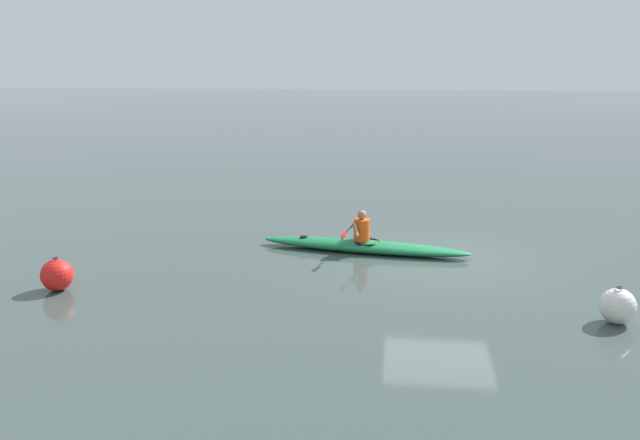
{
  "coord_description": "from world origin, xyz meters",
  "views": [
    {
      "loc": [
        0.99,
        14.97,
        4.47
      ],
      "look_at": [
        2.53,
        2.02,
        1.33
      ],
      "focal_mm": 38.24,
      "sensor_mm": 36.0,
      "label": 1
    }
  ],
  "objects_px": {
    "kayaker": "(361,228)",
    "mooring_buoy_channel_marker": "(618,306)",
    "kayak": "(364,246)",
    "mooring_buoy_orange_mid": "(57,275)"
  },
  "relations": [
    {
      "from": "kayak",
      "to": "kayaker",
      "type": "distance_m",
      "value": 0.45
    },
    {
      "from": "kayak",
      "to": "mooring_buoy_orange_mid",
      "type": "relative_size",
      "value": 7.45
    },
    {
      "from": "mooring_buoy_channel_marker",
      "to": "mooring_buoy_orange_mid",
      "type": "xyz_separation_m",
      "value": [
        10.38,
        -0.46,
        0.01
      ]
    },
    {
      "from": "kayak",
      "to": "mooring_buoy_orange_mid",
      "type": "bearing_deg",
      "value": 30.34
    },
    {
      "from": "kayaker",
      "to": "mooring_buoy_orange_mid",
      "type": "distance_m",
      "value": 6.68
    },
    {
      "from": "kayak",
      "to": "mooring_buoy_channel_marker",
      "type": "bearing_deg",
      "value": 139.68
    },
    {
      "from": "kayaker",
      "to": "mooring_buoy_orange_mid",
      "type": "relative_size",
      "value": 3.47
    },
    {
      "from": "kayaker",
      "to": "mooring_buoy_channel_marker",
      "type": "xyz_separation_m",
      "value": [
        -4.64,
        3.88,
        -0.27
      ]
    },
    {
      "from": "kayaker",
      "to": "mooring_buoy_orange_mid",
      "type": "bearing_deg",
      "value": 30.8
    },
    {
      "from": "kayaker",
      "to": "mooring_buoy_orange_mid",
      "type": "height_order",
      "value": "kayaker"
    }
  ]
}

